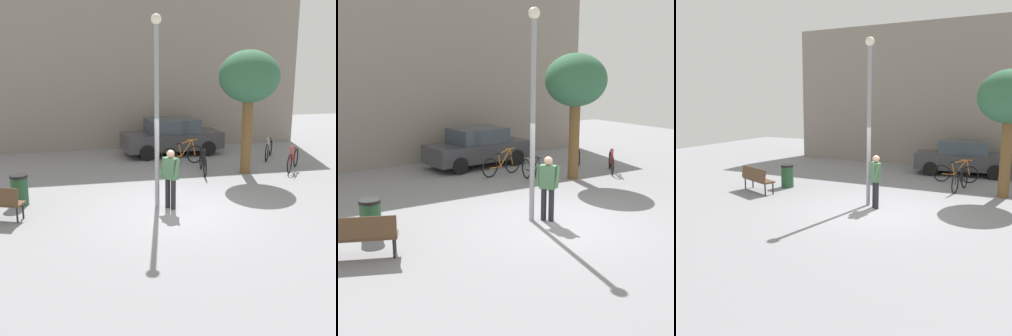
% 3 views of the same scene
% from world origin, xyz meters
% --- Properties ---
extents(ground_plane, '(36.00, 36.00, 0.00)m').
position_xyz_m(ground_plane, '(0.00, 0.00, 0.00)').
color(ground_plane, gray).
extents(building_facade, '(15.98, 2.00, 7.23)m').
position_xyz_m(building_facade, '(0.00, 9.69, 3.62)').
color(building_facade, gray).
rests_on(building_facade, ground_plane).
extents(lamppost, '(0.28, 0.28, 5.21)m').
position_xyz_m(lamppost, '(-0.47, 0.41, 3.04)').
color(lamppost, gray).
rests_on(lamppost, ground_plane).
extents(person_by_lamppost, '(0.54, 0.61, 1.67)m').
position_xyz_m(person_by_lamppost, '(-0.14, 0.19, 0.97)').
color(person_by_lamppost, '#232328').
rests_on(person_by_lamppost, ground_plane).
extents(park_bench, '(1.66, 1.03, 0.92)m').
position_xyz_m(park_bench, '(-4.85, 0.29, 0.55)').
color(park_bench, '#513823').
rests_on(park_bench, ground_plane).
extents(plaza_tree, '(2.12, 2.12, 4.36)m').
position_xyz_m(plaza_tree, '(3.40, 3.40, 3.37)').
color(plaza_tree, brown).
rests_on(plaza_tree, ground_plane).
extents(bicycle_red, '(1.20, 1.42, 0.97)m').
position_xyz_m(bicycle_red, '(5.29, 3.42, 0.38)').
color(bicycle_red, black).
rests_on(bicycle_red, ground_plane).
extents(bicycle_black, '(0.35, 1.79, 0.97)m').
position_xyz_m(bicycle_black, '(1.88, 3.71, 0.38)').
color(bicycle_black, black).
rests_on(bicycle_black, ground_plane).
extents(bicycle_orange, '(1.79, 0.36, 0.97)m').
position_xyz_m(bicycle_orange, '(1.49, 5.16, 0.38)').
color(bicycle_orange, black).
rests_on(bicycle_orange, ground_plane).
extents(bicycle_silver, '(1.03, 1.54, 0.97)m').
position_xyz_m(bicycle_silver, '(5.21, 5.31, 0.38)').
color(bicycle_silver, black).
rests_on(bicycle_silver, ground_plane).
extents(parked_car_charcoal, '(4.36, 2.16, 1.55)m').
position_xyz_m(parked_car_charcoal, '(1.49, 7.03, 0.77)').
color(parked_car_charcoal, '#38383D').
rests_on(parked_car_charcoal, ground_plane).
extents(trash_bin, '(0.50, 0.50, 0.88)m').
position_xyz_m(trash_bin, '(-4.27, 1.44, 0.45)').
color(trash_bin, '#234C2D').
rests_on(trash_bin, ground_plane).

